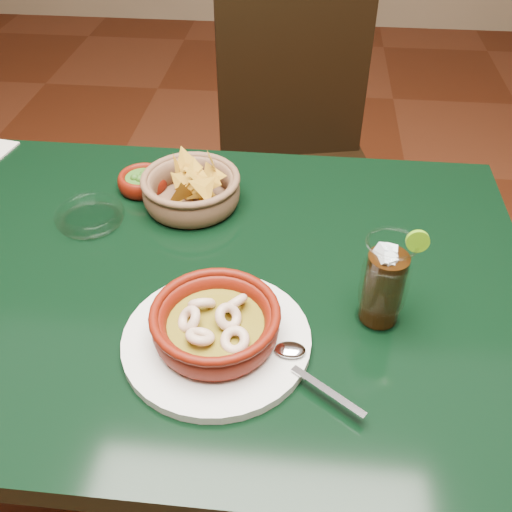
# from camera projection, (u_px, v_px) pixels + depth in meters

# --- Properties ---
(ground) EXTENTS (7.00, 7.00, 0.00)m
(ground) POSITION_uv_depth(u_px,v_px,m) (202.00, 488.00, 1.45)
(ground) COLOR #471C0C
(ground) RESTS_ON ground
(dining_table) EXTENTS (1.20, 0.80, 0.75)m
(dining_table) POSITION_uv_depth(u_px,v_px,m) (180.00, 310.00, 1.03)
(dining_table) COLOR black
(dining_table) RESTS_ON ground
(dining_chair) EXTENTS (0.54, 0.54, 0.97)m
(dining_chair) POSITION_uv_depth(u_px,v_px,m) (298.00, 165.00, 1.63)
(dining_chair) COLOR black
(dining_chair) RESTS_ON ground
(shrimp_plate) EXTENTS (0.35, 0.28, 0.08)m
(shrimp_plate) POSITION_uv_depth(u_px,v_px,m) (216.00, 328.00, 0.82)
(shrimp_plate) COLOR silver
(shrimp_plate) RESTS_ON dining_table
(chip_basket) EXTENTS (0.22, 0.22, 0.14)m
(chip_basket) POSITION_uv_depth(u_px,v_px,m) (192.00, 189.00, 1.09)
(chip_basket) COLOR brown
(chip_basket) RESTS_ON dining_table
(guacamole_ramekin) EXTENTS (0.12, 0.12, 0.04)m
(guacamole_ramekin) POSITION_uv_depth(u_px,v_px,m) (143.00, 181.00, 1.14)
(guacamole_ramekin) COLOR #510D04
(guacamole_ramekin) RESTS_ON dining_table
(cola_drink) EXTENTS (0.15, 0.15, 0.17)m
(cola_drink) POSITION_uv_depth(u_px,v_px,m) (384.00, 283.00, 0.83)
(cola_drink) COLOR white
(cola_drink) RESTS_ON dining_table
(glass_ashtray) EXTENTS (0.14, 0.14, 0.03)m
(glass_ashtray) POSITION_uv_depth(u_px,v_px,m) (90.00, 216.00, 1.06)
(glass_ashtray) COLOR white
(glass_ashtray) RESTS_ON dining_table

